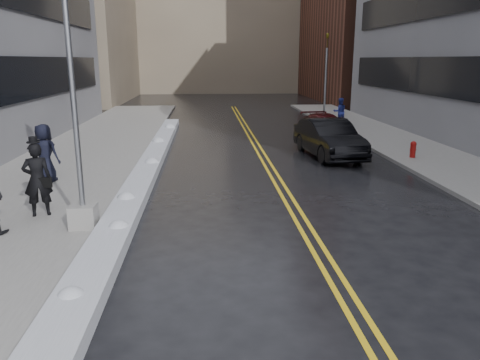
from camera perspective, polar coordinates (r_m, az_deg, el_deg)
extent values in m
plane|color=black|center=(10.65, -3.32, -9.74)|extent=(160.00, 160.00, 0.00)
cube|color=gray|center=(20.95, -19.71, 1.82)|extent=(5.50, 50.00, 0.15)
cube|color=gray|center=(22.56, 22.56, 2.41)|extent=(4.00, 50.00, 0.15)
cube|color=gold|center=(20.34, 2.87, 2.09)|extent=(0.12, 50.00, 0.01)
cube|color=gold|center=(20.38, 3.70, 2.10)|extent=(0.12, 50.00, 0.01)
cube|color=silver|center=(18.36, -11.40, 0.99)|extent=(0.90, 30.00, 0.34)
cube|color=gray|center=(56.07, -21.18, 18.31)|extent=(14.00, 22.00, 18.00)
cube|color=gray|center=(70.06, -2.55, 19.92)|extent=(36.00, 16.00, 22.00)
cube|color=gray|center=(12.76, -18.52, -4.16)|extent=(0.65, 0.65, 0.60)
cylinder|color=gray|center=(12.15, -19.98, 13.10)|extent=(0.14, 0.14, 7.00)
cylinder|color=maroon|center=(22.06, 20.32, 3.36)|extent=(0.24, 0.24, 0.60)
sphere|color=maroon|center=(22.01, 20.39, 4.13)|extent=(0.26, 0.26, 0.26)
cylinder|color=maroon|center=(22.05, 20.33, 3.49)|extent=(0.25, 0.10, 0.10)
cylinder|color=gray|center=(34.83, 10.36, 11.44)|extent=(0.14, 0.14, 5.00)
imported|color=#594C0C|center=(34.82, 10.60, 16.37)|extent=(0.16, 0.20, 1.00)
imported|color=black|center=(13.95, -23.47, 0.04)|extent=(0.85, 0.68, 2.05)
imported|color=black|center=(17.82, -22.70, 3.04)|extent=(1.15, 0.91, 2.05)
imported|color=navy|center=(31.62, 12.07, 8.15)|extent=(0.88, 0.70, 1.79)
imported|color=black|center=(21.87, 10.78, 5.01)|extent=(2.40, 5.40, 1.72)
imported|color=#450B0F|center=(27.19, 10.36, 6.45)|extent=(2.37, 4.80, 1.34)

